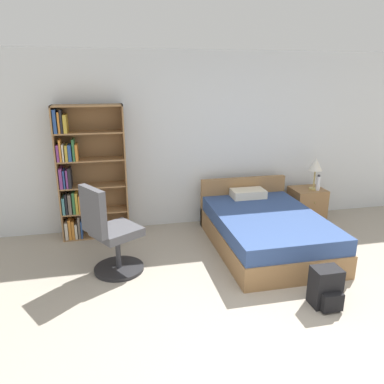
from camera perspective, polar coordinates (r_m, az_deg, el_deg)
The scene contains 9 objects.
ground_plane at distance 3.46m, azimuth 15.42°, elevation -23.87°, with size 14.00×14.00×0.00m, color #A39989.
wall_back at distance 5.73m, azimuth 1.48°, elevation 7.84°, with size 9.00×0.06×2.60m.
bookshelf at distance 5.44m, azimuth -16.25°, elevation 2.41°, with size 0.93×0.31×1.88m.
bed at distance 5.19m, azimuth 11.03°, elevation -5.55°, with size 1.35×1.98×0.74m.
office_chair at distance 4.44m, azimuth -12.39°, elevation -6.45°, with size 0.72×0.68×1.09m.
nightstand at distance 6.28m, azimuth 17.07°, elevation -1.83°, with size 0.50×0.47×0.53m.
table_lamp at distance 6.11m, azimuth 18.33°, elevation 3.83°, with size 0.21×0.21×0.50m.
water_bottle at distance 6.13m, azimuth 18.68°, elevation 1.30°, with size 0.06×0.06×0.25m.
backpack_black at distance 4.12m, azimuth 19.75°, elevation -13.62°, with size 0.28×0.29×0.41m.
Camera 1 is at (-1.36, -2.25, 2.25)m, focal length 35.00 mm.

